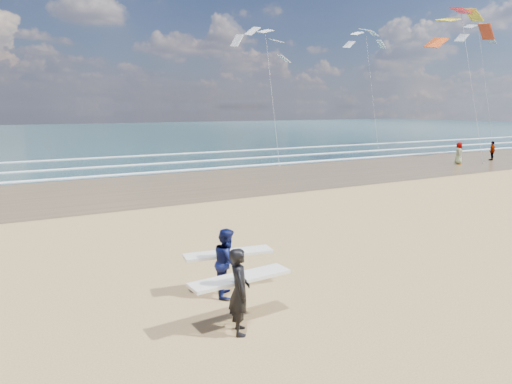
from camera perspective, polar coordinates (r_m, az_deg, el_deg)
wet_sand_strip at (r=36.12m, az=15.23°, el=3.13°), size 220.00×12.00×0.01m
ocean at (r=83.66m, az=-11.48°, el=7.34°), size 220.00×100.00×0.02m
foam_breakers at (r=43.88m, az=6.05°, el=4.76°), size 220.00×11.70×0.05m
surfer_near at (r=9.28m, az=-2.07°, el=-12.04°), size 2.23×1.06×1.77m
surfer_far at (r=11.04m, az=-3.60°, el=-8.65°), size 2.25×1.27×1.65m
beachgoer_0 at (r=39.42m, az=24.03°, el=4.44°), size 1.00×0.98×1.74m
beachgoer_1 at (r=43.47m, az=27.43°, el=4.58°), size 1.01×0.58×1.62m
kite_0 at (r=42.82m, az=24.95°, el=14.90°), size 7.61×4.94×13.85m
kite_1 at (r=37.13m, az=1.87°, el=13.30°), size 5.38×4.69×11.56m
kite_2 at (r=59.24m, az=26.59°, el=13.30°), size 6.16×4.78×15.10m
kite_5 at (r=53.65m, az=14.12°, el=13.67°), size 5.62×4.72×14.10m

